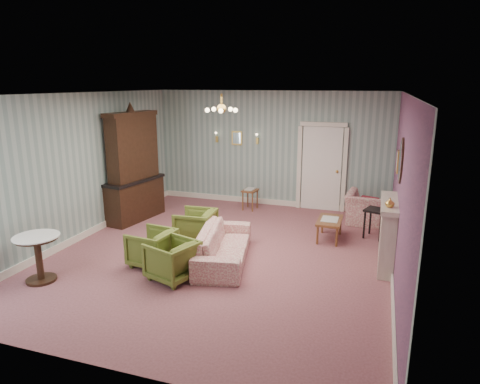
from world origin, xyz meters
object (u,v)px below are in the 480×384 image
(olive_chair_a, at_px, (172,258))
(sofa_chintz, at_px, (224,240))
(olive_chair_b, at_px, (152,246))
(olive_chair_c, at_px, (196,225))
(dresser, at_px, (133,164))
(side_table_black, at_px, (375,224))
(coffee_table, at_px, (329,229))
(wingback_chair, at_px, (373,204))
(fireplace, at_px, (388,234))
(pedestal_table, at_px, (39,258))

(olive_chair_a, relative_size, sofa_chintz, 0.35)
(olive_chair_a, relative_size, olive_chair_b, 1.01)
(olive_chair_c, distance_m, dresser, 2.35)
(olive_chair_a, distance_m, side_table_black, 4.27)
(side_table_black, bearing_deg, olive_chair_b, -144.35)
(dresser, bearing_deg, coffee_table, 9.82)
(sofa_chintz, distance_m, dresser, 3.34)
(wingback_chair, distance_m, side_table_black, 0.91)
(olive_chair_c, distance_m, sofa_chintz, 1.08)
(dresser, height_order, fireplace, dresser)
(sofa_chintz, distance_m, coffee_table, 2.37)
(olive_chair_a, relative_size, pedestal_table, 0.93)
(side_table_black, bearing_deg, pedestal_table, -143.50)
(olive_chair_c, bearing_deg, coffee_table, 108.50)
(fireplace, bearing_deg, sofa_chintz, -165.48)
(dresser, height_order, pedestal_table, dresser)
(coffee_table, relative_size, side_table_black, 1.36)
(sofa_chintz, distance_m, side_table_black, 3.25)
(olive_chair_a, distance_m, olive_chair_b, 0.69)
(olive_chair_a, relative_size, fireplace, 0.51)
(pedestal_table, bearing_deg, wingback_chair, 43.04)
(olive_chair_c, xyz_separation_m, fireplace, (3.58, 0.03, 0.21))
(olive_chair_a, xyz_separation_m, pedestal_table, (-1.97, -0.73, 0.03))
(olive_chair_a, height_order, olive_chair_c, olive_chair_c)
(olive_chair_a, bearing_deg, pedestal_table, -50.83)
(wingback_chair, bearing_deg, olive_chair_a, 57.49)
(olive_chair_a, height_order, sofa_chintz, sofa_chintz)
(coffee_table, height_order, pedestal_table, pedestal_table)
(wingback_chair, relative_size, coffee_table, 1.32)
(sofa_chintz, bearing_deg, side_table_black, -62.78)
(side_table_black, height_order, pedestal_table, pedestal_table)
(olive_chair_c, bearing_deg, olive_chair_a, 7.63)
(fireplace, xyz_separation_m, side_table_black, (-0.21, 1.34, -0.27))
(olive_chair_c, bearing_deg, wingback_chair, 121.22)
(dresser, distance_m, side_table_black, 5.41)
(olive_chair_c, bearing_deg, fireplace, 87.02)
(olive_chair_a, relative_size, olive_chair_c, 0.97)
(fireplace, height_order, side_table_black, fireplace)
(sofa_chintz, relative_size, pedestal_table, 2.65)
(fireplace, bearing_deg, side_table_black, 98.88)
(pedestal_table, bearing_deg, olive_chair_b, 38.64)
(dresser, bearing_deg, pedestal_table, -76.13)
(dresser, relative_size, fireplace, 1.87)
(fireplace, relative_size, coffee_table, 1.68)
(wingback_chair, height_order, side_table_black, wingback_chair)
(coffee_table, relative_size, pedestal_table, 1.09)
(olive_chair_c, height_order, dresser, dresser)
(olive_chair_a, distance_m, pedestal_table, 2.10)
(olive_chair_a, height_order, wingback_chair, wingback_chair)
(fireplace, bearing_deg, coffee_table, 137.93)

